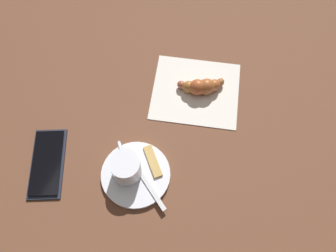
{
  "coord_description": "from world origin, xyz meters",
  "views": [
    {
      "loc": [
        0.27,
        0.15,
        0.68
      ],
      "look_at": [
        -0.02,
        0.02,
        0.03
      ],
      "focal_mm": 37.29,
      "sensor_mm": 36.0,
      "label": 1
    }
  ],
  "objects": [
    {
      "name": "ground_plane",
      "position": [
        0.0,
        0.0,
        0.0
      ],
      "size": [
        1.8,
        1.8,
        0.0
      ],
      "primitive_type": "plane",
      "color": "brown"
    },
    {
      "name": "saucer",
      "position": [
        0.1,
        0.0,
        0.01
      ],
      "size": [
        0.14,
        0.14,
        0.01
      ],
      "primitive_type": "cylinder",
      "color": "white",
      "rests_on": "ground"
    },
    {
      "name": "espresso_cup",
      "position": [
        0.1,
        -0.02,
        0.04
      ],
      "size": [
        0.07,
        0.07,
        0.06
      ],
      "color": "white",
      "rests_on": "saucer"
    },
    {
      "name": "teaspoon",
      "position": [
        0.1,
        0.01,
        0.01
      ],
      "size": [
        0.08,
        0.12,
        0.01
      ],
      "color": "silver",
      "rests_on": "saucer"
    },
    {
      "name": "sugar_packet",
      "position": [
        0.06,
        0.02,
        0.01
      ],
      "size": [
        0.06,
        0.06,
        0.01
      ],
      "primitive_type": "cube",
      "rotation": [
        0.0,
        0.0,
        10.21
      ],
      "color": "tan",
      "rests_on": "saucer"
    },
    {
      "name": "napkin",
      "position": [
        -0.13,
        0.03,
        0.0
      ],
      "size": [
        0.22,
        0.23,
        0.0
      ],
      "primitive_type": "cube",
      "rotation": [
        0.0,
        0.0,
        0.29
      ],
      "color": "silver",
      "rests_on": "ground"
    },
    {
      "name": "croissant",
      "position": [
        -0.14,
        0.04,
        0.02
      ],
      "size": [
        0.07,
        0.1,
        0.04
      ],
      "color": "#A5563B",
      "rests_on": "napkin"
    },
    {
      "name": "cell_phone",
      "position": [
        0.15,
        -0.18,
        0.01
      ],
      "size": [
        0.16,
        0.13,
        0.01
      ],
      "color": "#1E2230",
      "rests_on": "ground"
    }
  ]
}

